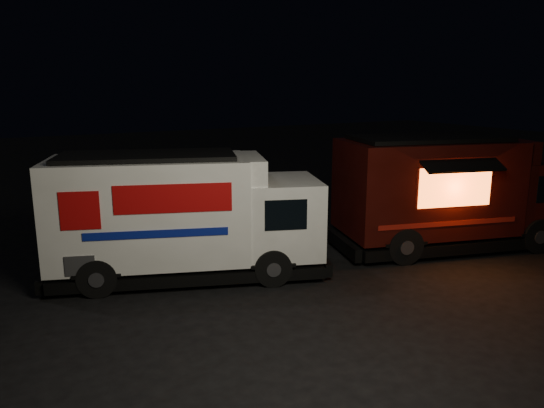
{
  "coord_description": "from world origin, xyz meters",
  "views": [
    {
      "loc": [
        -6.03,
        -9.21,
        4.55
      ],
      "look_at": [
        0.12,
        2.0,
        1.6
      ],
      "focal_mm": 35.0,
      "sensor_mm": 36.0,
      "label": 1
    }
  ],
  "objects": [
    {
      "name": "red_truck",
      "position": [
        5.38,
        1.01,
        1.57
      ],
      "size": [
        7.15,
        4.14,
        3.14
      ],
      "primitive_type": null,
      "rotation": [
        0.0,
        0.0,
        -0.26
      ],
      "color": "black",
      "rests_on": "ground"
    },
    {
      "name": "white_truck",
      "position": [
        -1.96,
        2.33,
        1.48
      ],
      "size": [
        6.92,
        4.27,
        2.97
      ],
      "primitive_type": null,
      "rotation": [
        0.0,
        0.0,
        -0.34
      ],
      "color": "white",
      "rests_on": "ground"
    },
    {
      "name": "ground",
      "position": [
        0.0,
        0.0,
        0.0
      ],
      "size": [
        80.0,
        80.0,
        0.0
      ],
      "primitive_type": "plane",
      "color": "black",
      "rests_on": "ground"
    }
  ]
}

